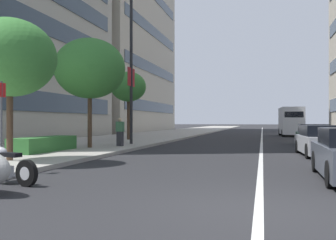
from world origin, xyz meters
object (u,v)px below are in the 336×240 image
car_mid_block_traffic (313,136)px  pedestrian_on_plaza (120,132)px  motorcycle_under_tarp (3,166)px  delivery_van_ahead (291,121)px  parking_sign_by_curb (1,116)px  street_tree_by_lamp_post (90,69)px  street_tree_far_plaza (10,58)px  car_approaching_light (323,142)px  street_lamp_with_banners (135,56)px  street_tree_near_plaza_corner (128,87)px

car_mid_block_traffic → pedestrian_on_plaza: pedestrian_on_plaza is taller
motorcycle_under_tarp → delivery_van_ahead: delivery_van_ahead is taller
parking_sign_by_curb → street_tree_by_lamp_post: street_tree_by_lamp_post is taller
street_tree_by_lamp_post → parking_sign_by_curb: bearing=-170.8°
delivery_van_ahead → street_tree_far_plaza: 32.07m
car_mid_block_traffic → street_tree_far_plaza: 18.09m
street_tree_by_lamp_post → pedestrian_on_plaza: (1.58, -1.06, -3.29)m
car_mid_block_traffic → delivery_van_ahead: bearing=1.7°
parking_sign_by_curb → street_tree_by_lamp_post: size_ratio=0.44×
delivery_van_ahead → street_tree_far_plaza: street_tree_far_plaza is taller
car_mid_block_traffic → street_tree_by_lamp_post: bearing=121.3°
street_tree_far_plaza → street_tree_by_lamp_post: 6.81m
street_tree_by_lamp_post → car_approaching_light: bearing=-93.5°
car_approaching_light → street_lamp_with_banners: bearing=62.9°
street_tree_far_plaza → street_tree_near_plaza_corner: street_tree_near_plaza_corner is taller
street_tree_far_plaza → street_tree_near_plaza_corner: 15.75m
street_tree_far_plaza → street_tree_near_plaza_corner: bearing=4.4°
car_mid_block_traffic → delivery_van_ahead: (16.32, 0.21, 0.93)m
street_lamp_with_banners → street_tree_far_plaza: street_lamp_with_banners is taller
delivery_van_ahead → pedestrian_on_plaza: delivery_van_ahead is taller
car_approaching_light → street_tree_by_lamp_post: size_ratio=0.81×
motorcycle_under_tarp → car_approaching_light: 13.00m
delivery_van_ahead → street_tree_far_plaza: bearing=157.5°
delivery_van_ahead → street_tree_by_lamp_post: (-23.15, 11.46, 2.67)m
street_tree_far_plaza → parking_sign_by_curb: bearing=-149.4°
pedestrian_on_plaza → street_tree_near_plaza_corner: bearing=29.1°
car_mid_block_traffic → motorcycle_under_tarp: bearing=153.3°
parking_sign_by_curb → pedestrian_on_plaza: (10.54, 0.39, -0.72)m
car_mid_block_traffic → street_tree_far_plaza: (-13.61, 11.51, 3.08)m
delivery_van_ahead → parking_sign_by_curb: delivery_van_ahead is taller
car_mid_block_traffic → street_tree_far_plaza: size_ratio=0.95×
street_tree_by_lamp_post → delivery_van_ahead: bearing=-26.3°
motorcycle_under_tarp → car_mid_block_traffic: size_ratio=0.45×
motorcycle_under_tarp → pedestrian_on_plaza: (12.04, 1.55, 0.49)m
street_tree_far_plaza → pedestrian_on_plaza: bearing=-6.1°
motorcycle_under_tarp → car_approaching_light: size_ratio=0.47×
motorcycle_under_tarp → car_approaching_light: (9.79, -8.56, 0.19)m
parking_sign_by_curb → street_tree_far_plaza: (2.17, 1.29, 2.04)m
car_approaching_light → street_tree_near_plaza_corner: bearing=49.1°
car_approaching_light → pedestrian_on_plaza: (2.25, 10.11, 0.30)m
motorcycle_under_tarp → street_tree_by_lamp_post: size_ratio=0.38×
street_tree_by_lamp_post → pedestrian_on_plaza: bearing=-33.9°
car_approaching_light → street_tree_far_plaza: size_ratio=0.92×
street_tree_far_plaza → pedestrian_on_plaza: 8.86m
street_tree_by_lamp_post → car_mid_block_traffic: bearing=-59.7°
car_mid_block_traffic → parking_sign_by_curb: size_ratio=1.87×
car_approaching_light → pedestrian_on_plaza: 10.36m
car_mid_block_traffic → delivery_van_ahead: size_ratio=0.79×
car_mid_block_traffic → street_tree_near_plaza_corner: size_ratio=0.92×
delivery_van_ahead → street_tree_by_lamp_post: bearing=151.8°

